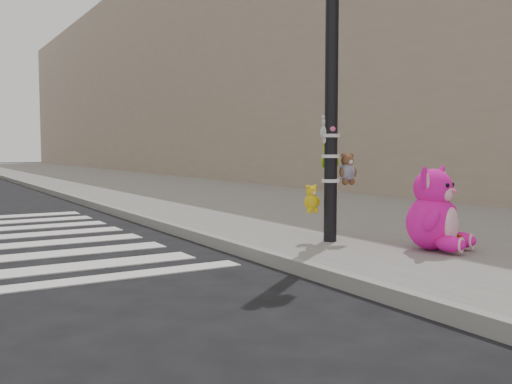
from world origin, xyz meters
TOP-DOWN VIEW (x-y plane):
  - ground at (0.00, 0.00)m, footprint 120.00×120.00m
  - sidewalk_near at (5.00, 10.00)m, footprint 7.00×80.00m
  - curb_edge at (1.55, 10.00)m, footprint 0.12×80.00m
  - bld_near at (10.50, 20.00)m, footprint 5.00×60.00m
  - signal_pole at (2.62, 1.82)m, footprint 0.68×0.50m
  - pink_bunny at (3.21, 0.69)m, footprint 0.80×0.87m
  - red_teddy at (3.40, 0.50)m, footprint 0.15×0.12m

SIDE VIEW (x-z plane):
  - ground at x=0.00m, z-range 0.00..0.00m
  - sidewalk_near at x=5.00m, z-range 0.00..0.14m
  - curb_edge at x=1.55m, z-range -0.01..0.15m
  - red_teddy at x=3.40m, z-range 0.14..0.33m
  - pink_bunny at x=3.21m, z-range 0.05..1.03m
  - signal_pole at x=2.62m, z-range -0.21..3.79m
  - bld_near at x=10.50m, z-range 0.00..10.00m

